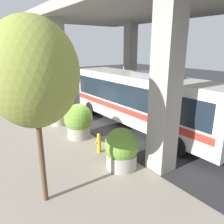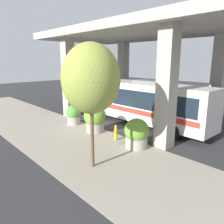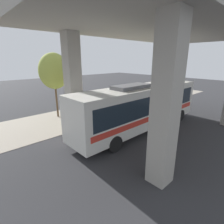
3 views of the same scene
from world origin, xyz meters
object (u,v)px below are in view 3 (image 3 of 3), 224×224
Objects in this scene: planter_front at (114,106)px; planter_back at (78,116)px; street_tree_near at (54,71)px; fire_hydrant at (94,115)px; planter_middle at (131,103)px; bus at (141,105)px.

planter_back is (-0.06, -3.95, -0.12)m from planter_front.
street_tree_near reaches higher than planter_back.
planter_back is at bearing -88.91° from fire_hydrant.
street_tree_near is (-3.41, -4.08, 3.24)m from planter_front.
planter_front reaches higher than fire_hydrant.
street_tree_near is (-3.33, -6.74, 3.43)m from planter_middle.
bus is at bearing 19.55° from fire_hydrant.
planter_middle is 0.89× the size of planter_back.
fire_hydrant is 0.64× the size of planter_middle.
bus reaches higher than planter_middle.
planter_front is at bearing 89.06° from planter_back.
planter_middle is (-3.96, 3.48, -1.15)m from bus.
street_tree_near is at bearing -129.85° from planter_front.
planter_middle is at bearing 90.12° from planter_back.
fire_hydrant is at bearing -92.48° from planter_front.
street_tree_near reaches higher than bus.
planter_front is 6.23m from street_tree_near.
bus is at bearing 24.04° from street_tree_near.
planter_middle is (0.02, 4.90, 0.28)m from fire_hydrant.
fire_hydrant is at bearing 91.09° from planter_back.
street_tree_near is at bearing -177.79° from planter_back.
bus is 4.09m from planter_front.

